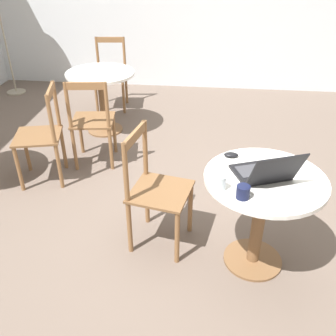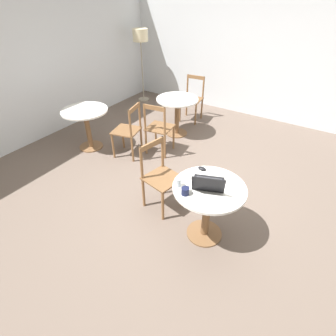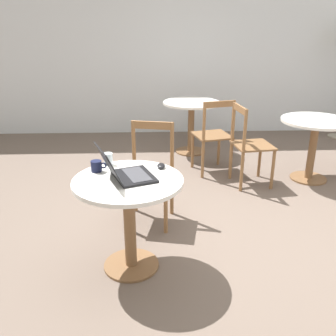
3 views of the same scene
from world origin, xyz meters
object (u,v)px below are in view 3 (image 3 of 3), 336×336
Objects in this scene: laptop at (126,172)px; mug at (97,166)px; chair_mid_left at (249,146)px; mouse at (161,166)px; chair_near_back at (150,174)px; chair_far_front at (213,136)px; cafe_table_far at (191,114)px; cafe_table_near at (129,202)px; cafe_table_mid at (314,134)px; drinking_glass at (108,159)px.

mug is at bearing 146.52° from laptop.
mouse is at bearing -127.79° from chair_mid_left.
chair_far_front is (0.76, 1.17, 0.00)m from chair_near_back.
chair_far_front is (-0.35, 0.37, 0.00)m from chair_mid_left.
chair_far_front is 2.11m from mug.
chair_far_front reaches higher than mouse.
cafe_table_far is 7.89× the size of mouse.
chair_mid_left is at bearing 49.94° from laptop.
chair_far_front is at bearing 64.36° from cafe_table_near.
chair_mid_left reaches higher than cafe_table_near.
mug reaches higher than cafe_table_near.
cafe_table_mid is at bearing 38.72° from cafe_table_near.
chair_far_front is 9.75× the size of drinking_glass.
laptop is (-0.93, -1.89, 0.32)m from chair_far_front.
cafe_table_mid is at bearing -13.44° from chair_far_front.
chair_mid_left reaches higher than drinking_glass.
chair_mid_left reaches higher than cafe_table_far.
chair_near_back is 0.81m from laptop.
cafe_table_far is (0.72, 2.69, 0.00)m from cafe_table_near.
cafe_table_far is (-1.32, 1.06, 0.00)m from cafe_table_mid.
chair_far_front is (0.19, -0.79, -0.09)m from cafe_table_far.
chair_near_back is (-0.57, -1.95, -0.09)m from cafe_table_far.
chair_near_back is at bearing -154.61° from cafe_table_mid.
chair_mid_left is at bearing 40.90° from drinking_glass.
mug is at bearing -147.08° from cafe_table_mid.
cafe_table_mid is 1.69m from cafe_table_far.
chair_near_back is 0.63m from drinking_glass.
cafe_table_mid is at bearing 7.74° from chair_mid_left.
cafe_table_mid is 2.30m from mouse.
laptop is at bearing -33.48° from mug.
cafe_table_near is at bearing -105.03° from cafe_table_far.
chair_far_front is (-1.13, 0.27, -0.09)m from cafe_table_mid.
drinking_glass is at bearing 119.42° from cafe_table_near.
cafe_table_mid is at bearing 38.35° from mouse.
mouse is at bearing 38.11° from laptop.
drinking_glass reaches higher than mouse.
cafe_table_mid is 8.32× the size of drinking_glass.
laptop is at bearing -116.12° from chair_far_front.
mug reaches higher than cafe_table_far.
chair_mid_left is at bearing 42.39° from mug.
cafe_table_near is 0.23m from laptop.
mouse is (-0.67, -1.69, 0.28)m from chair_far_front.
chair_near_back is 1.36m from chair_mid_left.
chair_near_back is 7.93× the size of mug.
mouse reaches higher than cafe_table_mid.
mouse is 0.48m from mug.
chair_mid_left and chair_far_front have the same top height.
drinking_glass is at bearing 61.46° from mug.
cafe_table_near is 1.00× the size of cafe_table_mid.
chair_near_back is at bearing -106.32° from cafe_table_far.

